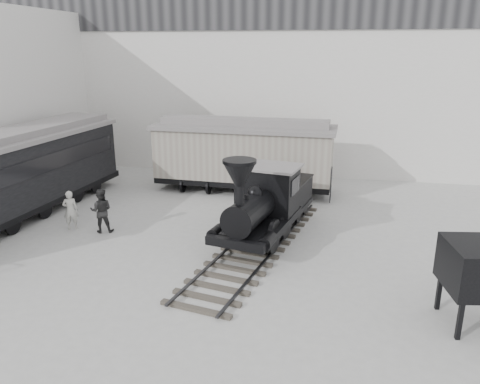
% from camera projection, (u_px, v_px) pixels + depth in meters
% --- Properties ---
extents(ground, '(90.00, 90.00, 0.00)m').
position_uv_depth(ground, '(202.00, 288.00, 14.47)').
color(ground, '#9E9E9B').
extents(north_wall, '(34.00, 2.51, 11.00)m').
position_uv_depth(north_wall, '(271.00, 76.00, 26.86)').
color(north_wall, silver).
rests_on(north_wall, ground).
extents(locomotive, '(4.17, 10.40, 3.59)m').
position_uv_depth(locomotive, '(264.00, 207.00, 17.73)').
color(locomotive, '#3A362D').
rests_on(locomotive, ground).
extents(boxcar, '(9.25, 3.17, 3.75)m').
position_uv_depth(boxcar, '(243.00, 153.00, 23.72)').
color(boxcar, black).
rests_on(boxcar, ground).
extents(passenger_coach, '(4.02, 13.45, 3.55)m').
position_uv_depth(passenger_coach, '(12.00, 176.00, 19.64)').
color(passenger_coach, black).
rests_on(passenger_coach, ground).
extents(visitor_a, '(0.69, 0.57, 1.64)m').
position_uv_depth(visitor_a, '(71.00, 210.00, 18.90)').
color(visitor_a, beige).
rests_on(visitor_a, ground).
extents(visitor_b, '(1.03, 0.91, 1.80)m').
position_uv_depth(visitor_b, '(101.00, 211.00, 18.61)').
color(visitor_b, black).
rests_on(visitor_b, ground).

